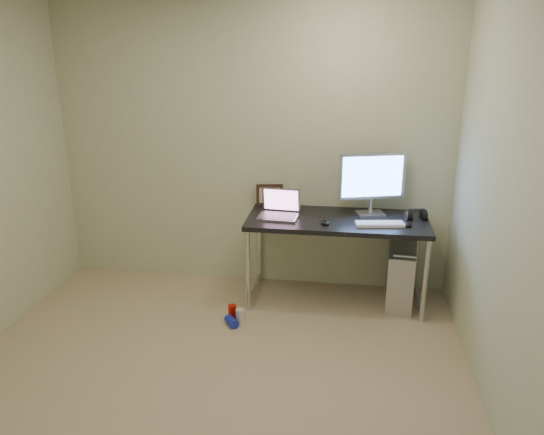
{
  "coord_description": "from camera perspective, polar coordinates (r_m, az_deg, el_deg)",
  "views": [
    {
      "loc": [
        0.84,
        -2.78,
        2.16
      ],
      "look_at": [
        0.28,
        1.07,
        0.85
      ],
      "focal_mm": 35.0,
      "sensor_mm": 36.0,
      "label": 1
    }
  ],
  "objects": [
    {
      "name": "laptop",
      "position": [
        4.44,
        0.79,
        0.8
      ],
      "size": [
        0.34,
        0.29,
        0.22
      ],
      "rotation": [
        0.0,
        0.0,
        -0.08
      ],
      "color": "#B5B5BC",
      "rests_on": "desk"
    },
    {
      "name": "mouse_right",
      "position": [
        4.36,
        14.29,
        -0.61
      ],
      "size": [
        0.08,
        0.12,
        0.04
      ],
      "primitive_type": "ellipsoid",
      "rotation": [
        0.0,
        0.0,
        0.09
      ],
      "color": "black",
      "rests_on": "desk"
    },
    {
      "name": "wall_right",
      "position": [
        3.07,
        25.05,
        -0.49
      ],
      "size": [
        0.02,
        3.5,
        2.5
      ],
      "primitive_type": "cube",
      "color": "beige",
      "rests_on": "ground"
    },
    {
      "name": "picture_frame",
      "position": [
        4.73,
        -0.25,
        2.45
      ],
      "size": [
        0.25,
        0.11,
        0.19
      ],
      "primitive_type": "cube",
      "rotation": [
        -0.21,
        0.0,
        0.18
      ],
      "color": "black",
      "rests_on": "desk"
    },
    {
      "name": "can_blue",
      "position": [
        4.3,
        -4.36,
        -11.1
      ],
      "size": [
        0.13,
        0.15,
        0.07
      ],
      "primitive_type": "cylinder",
      "rotation": [
        1.57,
        0.0,
        0.65
      ],
      "color": "#172AC4",
      "rests_on": "ground"
    },
    {
      "name": "cable_a",
      "position": [
        4.84,
        12.9,
        -3.25
      ],
      "size": [
        0.01,
        0.16,
        0.69
      ],
      "primitive_type": "cylinder",
      "rotation": [
        0.21,
        0.0,
        0.0
      ],
      "color": "black",
      "rests_on": "ground"
    },
    {
      "name": "webcam",
      "position": [
        4.68,
        1.63,
        2.2
      ],
      "size": [
        0.04,
        0.03,
        0.12
      ],
      "rotation": [
        0.0,
        0.0,
        -0.05
      ],
      "color": "silver",
      "rests_on": "desk"
    },
    {
      "name": "can_white",
      "position": [
        4.32,
        -3.46,
        -10.54
      ],
      "size": [
        0.09,
        0.09,
        0.12
      ],
      "primitive_type": "cylinder",
      "rotation": [
        0.0,
        0.0,
        -0.41
      ],
      "color": "silver",
      "rests_on": "ground"
    },
    {
      "name": "tower_computer",
      "position": [
        4.64,
        13.63,
        -6.22
      ],
      "size": [
        0.25,
        0.5,
        0.54
      ],
      "rotation": [
        0.0,
        0.0,
        -0.09
      ],
      "color": "silver",
      "rests_on": "ground"
    },
    {
      "name": "wall_back",
      "position": [
        4.7,
        -2.25,
        7.41
      ],
      "size": [
        3.5,
        0.02,
        2.5
      ],
      "primitive_type": "cube",
      "color": "beige",
      "rests_on": "ground"
    },
    {
      "name": "mouse_left",
      "position": [
        4.29,
        5.73,
        -0.42
      ],
      "size": [
        0.1,
        0.13,
        0.04
      ],
      "primitive_type": "ellipsoid",
      "rotation": [
        0.0,
        0.0,
        0.23
      ],
      "color": "black",
      "rests_on": "desk"
    },
    {
      "name": "floor",
      "position": [
        3.62,
        -7.25,
        -18.2
      ],
      "size": [
        3.5,
        3.5,
        0.0
      ],
      "primitive_type": "plane",
      "color": "tan",
      "rests_on": "ground"
    },
    {
      "name": "keyboard",
      "position": [
        4.32,
        11.52,
        -0.69
      ],
      "size": [
        0.4,
        0.18,
        0.02
      ],
      "primitive_type": "cube",
      "rotation": [
        0.0,
        0.0,
        0.15
      ],
      "color": "white",
      "rests_on": "desk"
    },
    {
      "name": "cable_b",
      "position": [
        4.83,
        13.97,
        -3.6
      ],
      "size": [
        0.02,
        0.11,
        0.71
      ],
      "primitive_type": "cylinder",
      "rotation": [
        0.14,
        0.0,
        0.09
      ],
      "color": "black",
      "rests_on": "ground"
    },
    {
      "name": "desk",
      "position": [
        4.46,
        7.02,
        -1.11
      ],
      "size": [
        1.5,
        0.65,
        0.75
      ],
      "color": "black",
      "rests_on": "ground"
    },
    {
      "name": "headphones",
      "position": [
        4.53,
        15.25,
        0.19
      ],
      "size": [
        0.18,
        0.11,
        0.11
      ],
      "rotation": [
        0.0,
        0.0,
        0.19
      ],
      "color": "black",
      "rests_on": "desk"
    },
    {
      "name": "monitor",
      "position": [
        4.5,
        10.75,
        4.09
      ],
      "size": [
        0.55,
        0.22,
        0.53
      ],
      "rotation": [
        0.0,
        0.0,
        0.29
      ],
      "color": "#B5B5BC",
      "rests_on": "desk"
    },
    {
      "name": "can_red",
      "position": [
        4.38,
        -4.28,
        -10.12
      ],
      "size": [
        0.08,
        0.08,
        0.12
      ],
      "primitive_type": "cylinder",
      "rotation": [
        0.0,
        0.0,
        0.27
      ],
      "color": "#B40F04",
      "rests_on": "ground"
    }
  ]
}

